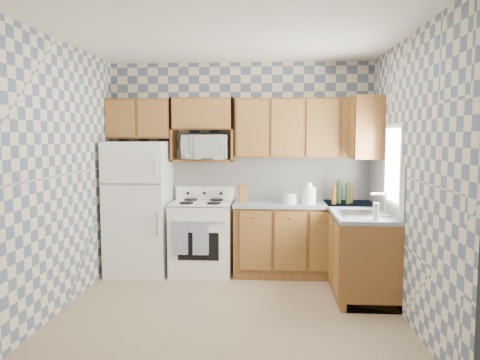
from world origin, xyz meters
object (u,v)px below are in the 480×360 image
microwave (206,147)px  electric_kettle (309,196)px  stove_body (202,238)px  refrigerator (139,208)px

microwave → electric_kettle: size_ratio=2.71×
microwave → electric_kettle: bearing=-9.3°
stove_body → microwave: (0.04, 0.11, 1.16)m
refrigerator → stove_body: refrigerator is taller
stove_body → electric_kettle: electric_kettle is taller
refrigerator → microwave: microwave is taller
stove_body → electric_kettle: size_ratio=4.26×
refrigerator → stove_body: 0.89m
refrigerator → microwave: (0.84, 0.14, 0.77)m
refrigerator → electric_kettle: bearing=-2.7°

